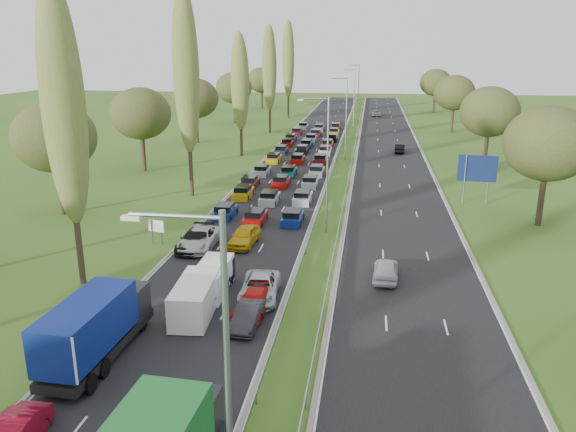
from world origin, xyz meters
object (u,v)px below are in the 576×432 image
at_px(near_car_2, 200,239).
at_px(blue_lorry, 97,326).
at_px(white_van_front, 197,297).
at_px(white_van_rear, 214,277).
at_px(info_sign, 156,229).
at_px(direction_sign, 477,171).
at_px(near_car_3, 195,240).

height_order(near_car_2, blue_lorry, blue_lorry).
height_order(white_van_front, white_van_rear, white_van_front).
relative_size(blue_lorry, white_van_rear, 1.74).
relative_size(white_van_front, white_van_rear, 1.10).
distance_m(blue_lorry, info_sign, 18.40).
relative_size(white_van_rear, direction_sign, 0.96).
relative_size(near_car_3, white_van_rear, 1.06).
distance_m(white_van_front, white_van_rear, 3.45).
xyz_separation_m(white_van_front, info_sign, (-7.25, 12.13, 0.24)).
bearing_deg(white_van_front, near_car_3, 103.85).
bearing_deg(near_car_3, direction_sign, 37.18).
bearing_deg(direction_sign, blue_lorry, -125.32).
relative_size(blue_lorry, direction_sign, 1.67).
bearing_deg(white_van_rear, near_car_2, 111.70).
height_order(near_car_3, white_van_front, white_van_front).
height_order(info_sign, direction_sign, direction_sign).
bearing_deg(near_car_2, near_car_3, -149.42).
height_order(white_van_rear, direction_sign, direction_sign).
bearing_deg(near_car_3, blue_lorry, -87.93).
distance_m(near_car_2, direction_sign, 30.78).
relative_size(near_car_3, direction_sign, 1.01).
relative_size(info_sign, direction_sign, 0.40).
bearing_deg(near_car_2, white_van_rear, -67.13).
height_order(near_car_3, info_sign, info_sign).
relative_size(white_van_rear, info_sign, 2.37).
relative_size(near_car_2, info_sign, 2.72).
distance_m(blue_lorry, white_van_rear, 10.07).
distance_m(blue_lorry, white_van_front, 6.92).
height_order(white_van_rear, info_sign, info_sign).
bearing_deg(blue_lorry, direction_sign, 56.88).
relative_size(white_van_front, direction_sign, 1.06).
bearing_deg(white_van_front, direction_sign, 49.86).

